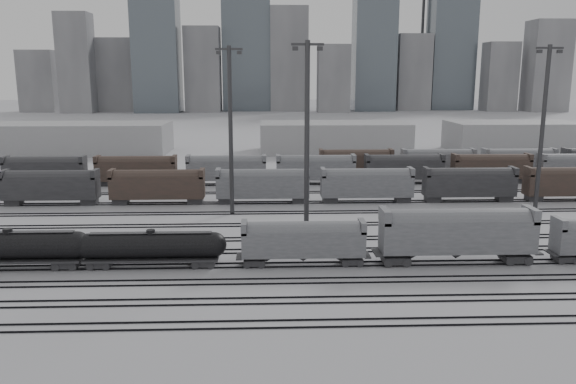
{
  "coord_description": "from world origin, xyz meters",
  "views": [
    {
      "loc": [
        -8.25,
        -57.51,
        20.3
      ],
      "look_at": [
        -5.3,
        21.35,
        4.0
      ],
      "focal_mm": 35.0,
      "sensor_mm": 36.0,
      "label": 1
    }
  ],
  "objects_px": {
    "hopper_car_b": "(457,231)",
    "hopper_car_a": "(303,239)",
    "tank_car_b": "(151,247)",
    "light_mast_c": "(307,137)",
    "tank_car_a": "(9,247)"
  },
  "relations": [
    {
      "from": "tank_car_b",
      "to": "hopper_car_b",
      "type": "relative_size",
      "value": 0.96
    },
    {
      "from": "hopper_car_a",
      "to": "light_mast_c",
      "type": "xyz_separation_m",
      "value": [
        1.05,
        10.3,
        10.04
      ]
    },
    {
      "from": "tank_car_a",
      "to": "hopper_car_a",
      "type": "xyz_separation_m",
      "value": [
        31.49,
        0.0,
        0.51
      ]
    },
    {
      "from": "hopper_car_b",
      "to": "light_mast_c",
      "type": "relative_size",
      "value": 0.69
    },
    {
      "from": "tank_car_b",
      "to": "tank_car_a",
      "type": "bearing_deg",
      "value": 180.0
    },
    {
      "from": "tank_car_a",
      "to": "light_mast_c",
      "type": "bearing_deg",
      "value": 17.57
    },
    {
      "from": "tank_car_b",
      "to": "hopper_car_b",
      "type": "distance_m",
      "value": 33.35
    },
    {
      "from": "hopper_car_b",
      "to": "tank_car_a",
      "type": "bearing_deg",
      "value": 180.0
    },
    {
      "from": "hopper_car_a",
      "to": "light_mast_c",
      "type": "bearing_deg",
      "value": 84.18
    },
    {
      "from": "hopper_car_a",
      "to": "light_mast_c",
      "type": "relative_size",
      "value": 0.55
    },
    {
      "from": "tank_car_a",
      "to": "hopper_car_b",
      "type": "relative_size",
      "value": 1.02
    },
    {
      "from": "hopper_car_b",
      "to": "hopper_car_a",
      "type": "bearing_deg",
      "value": 180.0
    },
    {
      "from": "tank_car_b",
      "to": "hopper_car_b",
      "type": "bearing_deg",
      "value": -0.0
    },
    {
      "from": "tank_car_b",
      "to": "light_mast_c",
      "type": "distance_m",
      "value": 22.93
    },
    {
      "from": "tank_car_b",
      "to": "light_mast_c",
      "type": "relative_size",
      "value": 0.66
    }
  ]
}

